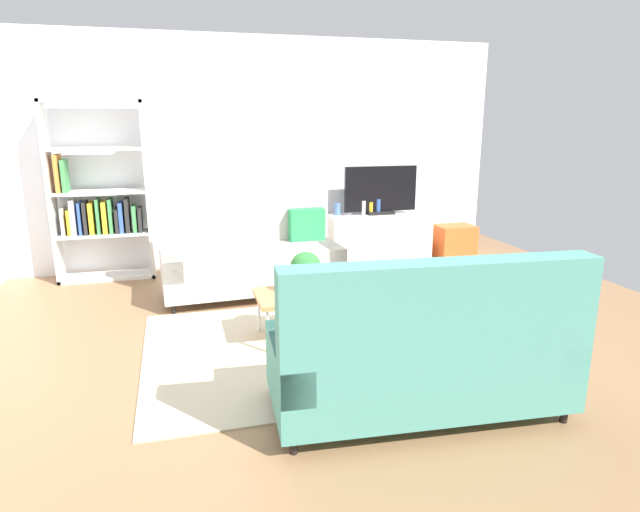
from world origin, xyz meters
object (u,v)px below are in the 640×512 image
(table_book_0, at_px, (300,292))
(bottle_0, at_px, (363,208))
(vase_1, at_px, (348,208))
(vase_0, at_px, (337,209))
(bookshelf, at_px, (99,199))
(couch_green, at_px, (420,352))
(couch_beige, at_px, (252,254))
(potted_plant, at_px, (306,270))
(tv, at_px, (381,191))
(storage_trunk, at_px, (454,241))
(tv_console, at_px, (379,237))
(bottle_1, at_px, (371,208))
(coffee_table, at_px, (319,295))
(bottle_2, at_px, (378,207))

(table_book_0, xyz_separation_m, bottle_0, (1.42, 2.40, 0.30))
(table_book_0, bearing_deg, vase_1, 63.55)
(table_book_0, height_order, vase_0, vase_0)
(bookshelf, bearing_deg, couch_green, -59.21)
(bookshelf, bearing_deg, couch_beige, -32.30)
(potted_plant, xyz_separation_m, vase_1, (1.19, 2.48, 0.10))
(tv, height_order, storage_trunk, tv)
(tv_console, bearing_deg, tv, -90.00)
(couch_beige, bearing_deg, bookshelf, -35.42)
(table_book_0, relative_size, bottle_1, 1.42)
(table_book_0, height_order, bottle_0, bottle_0)
(tv, height_order, bookshelf, bookshelf)
(couch_beige, xyz_separation_m, tv, (1.89, 0.99, 0.51))
(coffee_table, bearing_deg, bookshelf, 129.54)
(coffee_table, bearing_deg, table_book_0, -177.90)
(vase_0, relative_size, bottle_2, 0.79)
(bottle_0, bearing_deg, couch_green, -104.28)
(tv, bearing_deg, table_book_0, -124.56)
(bottle_0, relative_size, bottle_1, 1.13)
(table_book_0, xyz_separation_m, vase_0, (1.09, 2.49, 0.29))
(coffee_table, height_order, bottle_0, bottle_0)
(vase_1, height_order, bottle_0, bottle_0)
(bookshelf, distance_m, storage_trunk, 4.69)
(potted_plant, xyz_separation_m, bottle_1, (1.48, 2.39, 0.10))
(potted_plant, height_order, table_book_0, potted_plant)
(tv_console, distance_m, bottle_0, 0.48)
(vase_0, height_order, bottle_0, bottle_0)
(bottle_1, bearing_deg, table_book_0, -122.46)
(bookshelf, xyz_separation_m, table_book_0, (1.86, -2.46, -0.54))
(couch_green, xyz_separation_m, storage_trunk, (2.31, 3.75, -0.22))
(coffee_table, xyz_separation_m, vase_1, (1.07, 2.49, 0.33))
(bookshelf, height_order, storage_trunk, bookshelf)
(table_book_0, distance_m, vase_1, 2.80)
(storage_trunk, bearing_deg, coffee_table, -138.03)
(tv, relative_size, bottle_2, 4.88)
(vase_1, bearing_deg, storage_trunk, -5.60)
(tv_console, distance_m, table_book_0, 2.96)
(potted_plant, distance_m, table_book_0, 0.20)
(table_book_0, relative_size, vase_0, 1.49)
(bookshelf, relative_size, bottle_0, 11.02)
(vase_1, relative_size, bottle_0, 0.89)
(vase_1, height_order, bottle_2, bottle_2)
(vase_0, distance_m, bottle_2, 0.55)
(potted_plant, xyz_separation_m, bottle_0, (1.37, 2.39, 0.11))
(couch_beige, relative_size, vase_0, 12.06)
(couch_green, bearing_deg, bottle_0, 79.75)
(couch_green, distance_m, potted_plant, 1.49)
(coffee_table, height_order, potted_plant, potted_plant)
(storage_trunk, distance_m, bottle_2, 1.25)
(storage_trunk, height_order, table_book_0, table_book_0)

